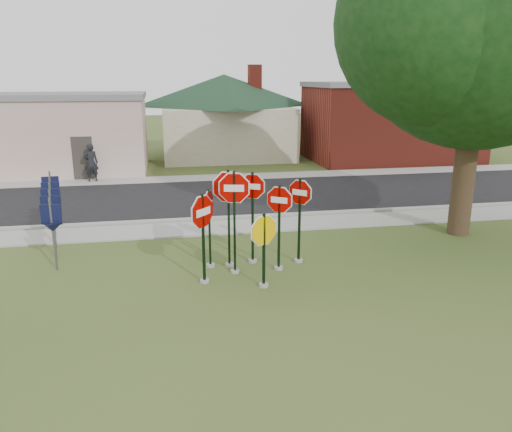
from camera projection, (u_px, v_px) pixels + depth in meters
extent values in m
plane|color=#384D1D|center=(256.00, 294.00, 11.99)|extent=(120.00, 120.00, 0.00)
cube|color=gray|center=(227.00, 227.00, 17.19)|extent=(60.00, 1.60, 0.06)
cube|color=black|center=(214.00, 198.00, 21.46)|extent=(60.00, 7.00, 0.04)
cube|color=gray|center=(205.00, 178.00, 25.53)|extent=(60.00, 1.60, 0.06)
cube|color=gray|center=(223.00, 218.00, 18.13)|extent=(60.00, 0.20, 0.14)
cylinder|color=gray|center=(235.00, 271.00, 13.28)|extent=(0.24, 0.24, 0.08)
cube|color=black|center=(235.00, 223.00, 12.92)|extent=(0.07, 0.06, 2.75)
cylinder|color=white|center=(234.00, 188.00, 12.67)|extent=(1.09, 0.24, 1.11)
cylinder|color=#990300|center=(234.00, 188.00, 12.67)|extent=(1.01, 0.23, 1.03)
cube|color=white|center=(234.00, 188.00, 12.67)|extent=(0.50, 0.12, 0.18)
cylinder|color=gray|center=(264.00, 285.00, 12.40)|extent=(0.24, 0.24, 0.08)
cube|color=black|center=(264.00, 251.00, 12.16)|extent=(0.08, 0.07, 1.88)
cylinder|color=white|center=(264.00, 231.00, 12.02)|extent=(0.96, 0.48, 1.07)
cylinder|color=#EDB700|center=(264.00, 231.00, 12.02)|extent=(0.89, 0.45, 0.99)
cylinder|color=gray|center=(205.00, 281.00, 12.64)|extent=(0.24, 0.24, 0.08)
cube|color=black|center=(203.00, 239.00, 12.34)|extent=(0.08, 0.08, 2.32)
cylinder|color=white|center=(203.00, 212.00, 12.15)|extent=(0.80, 0.86, 1.16)
cylinder|color=#990300|center=(203.00, 212.00, 12.15)|extent=(0.74, 0.80, 1.07)
cube|color=white|center=(203.00, 212.00, 12.15)|extent=(0.37, 0.40, 0.18)
cylinder|color=gray|center=(279.00, 268.00, 13.50)|extent=(0.24, 0.24, 0.08)
cube|color=black|center=(279.00, 228.00, 13.20)|extent=(0.08, 0.07, 2.33)
cylinder|color=white|center=(279.00, 200.00, 12.99)|extent=(0.83, 0.56, 0.98)
cylinder|color=#990300|center=(279.00, 200.00, 12.99)|extent=(0.77, 0.52, 0.91)
cube|color=white|center=(279.00, 200.00, 12.99)|extent=(0.38, 0.26, 0.16)
cylinder|color=gray|center=(253.00, 261.00, 14.02)|extent=(0.24, 0.24, 0.08)
cube|color=black|center=(253.00, 218.00, 13.68)|extent=(0.08, 0.07, 2.58)
cylinder|color=white|center=(253.00, 186.00, 13.44)|extent=(0.86, 0.46, 0.97)
cylinder|color=#990300|center=(253.00, 186.00, 13.44)|extent=(0.80, 0.43, 0.90)
cube|color=white|center=(253.00, 186.00, 13.44)|extent=(0.40, 0.22, 0.15)
cylinder|color=gray|center=(229.00, 265.00, 13.74)|extent=(0.24, 0.24, 0.08)
cube|color=black|center=(229.00, 219.00, 13.39)|extent=(0.06, 0.05, 2.69)
cylinder|color=white|center=(228.00, 187.00, 13.16)|extent=(1.17, 0.05, 1.17)
cylinder|color=#990300|center=(228.00, 187.00, 13.16)|extent=(1.08, 0.05, 1.08)
cube|color=white|center=(228.00, 187.00, 13.16)|extent=(0.54, 0.03, 0.19)
cylinder|color=gray|center=(298.00, 260.00, 14.06)|extent=(0.24, 0.24, 0.08)
cube|color=black|center=(299.00, 221.00, 13.74)|extent=(0.08, 0.08, 2.40)
cylinder|color=white|center=(300.00, 192.00, 13.53)|extent=(0.70, 0.69, 0.97)
cylinder|color=#990300|center=(300.00, 192.00, 13.53)|extent=(0.65, 0.64, 0.89)
cube|color=white|center=(300.00, 192.00, 13.53)|extent=(0.33, 0.32, 0.15)
cylinder|color=gray|center=(211.00, 265.00, 13.69)|extent=(0.24, 0.24, 0.08)
cube|color=black|center=(210.00, 229.00, 13.41)|extent=(0.07, 0.07, 2.19)
cylinder|color=white|center=(209.00, 205.00, 13.23)|extent=(0.39, 1.07, 1.13)
cylinder|color=#990300|center=(209.00, 205.00, 13.23)|extent=(0.36, 0.99, 1.05)
cube|color=white|center=(209.00, 205.00, 13.23)|extent=(0.18, 0.49, 0.18)
cube|color=#59595E|center=(53.00, 234.00, 13.22)|extent=(0.05, 0.05, 2.00)
cube|color=black|center=(51.00, 214.00, 13.07)|extent=(0.55, 0.13, 0.55)
cone|color=black|center=(52.00, 227.00, 13.16)|extent=(0.65, 0.65, 0.25)
cube|color=#59595E|center=(53.00, 224.00, 14.13)|extent=(0.05, 0.05, 2.00)
cube|color=black|center=(51.00, 206.00, 13.98)|extent=(0.55, 0.09, 0.55)
cone|color=black|center=(52.00, 218.00, 14.07)|extent=(0.62, 0.62, 0.25)
cube|color=#59595E|center=(53.00, 215.00, 15.04)|extent=(0.05, 0.05, 2.00)
cube|color=black|center=(51.00, 198.00, 14.89)|extent=(0.55, 0.05, 0.55)
cone|color=black|center=(52.00, 209.00, 14.99)|extent=(0.58, 0.58, 0.25)
cube|color=#59595E|center=(53.00, 207.00, 15.95)|extent=(0.05, 0.05, 2.00)
cube|color=black|center=(51.00, 191.00, 15.80)|extent=(0.55, 0.05, 0.55)
cone|color=black|center=(52.00, 201.00, 15.90)|extent=(0.58, 0.58, 0.25)
cube|color=#59595E|center=(52.00, 200.00, 16.86)|extent=(0.05, 0.05, 2.00)
cube|color=black|center=(51.00, 185.00, 16.72)|extent=(0.55, 0.09, 0.55)
cone|color=black|center=(52.00, 195.00, 16.81)|extent=(0.62, 0.62, 0.25)
cube|color=beige|center=(32.00, 135.00, 26.93)|extent=(12.00, 6.00, 4.00)
cube|color=slate|center=(27.00, 96.00, 26.37)|extent=(12.20, 6.20, 0.30)
cube|color=#332D28|center=(83.00, 159.00, 24.87)|extent=(1.00, 0.10, 2.20)
cube|color=beige|center=(225.00, 131.00, 32.75)|extent=(8.00, 8.00, 3.20)
pyramid|color=black|center=(224.00, 74.00, 31.78)|extent=(11.60, 11.60, 2.00)
cube|color=maroon|center=(255.00, 77.00, 32.19)|extent=(0.80, 0.80, 1.60)
cube|color=maroon|center=(391.00, 123.00, 31.01)|extent=(10.00, 6.00, 4.50)
cube|color=slate|center=(394.00, 84.00, 30.38)|extent=(10.20, 6.20, 0.30)
cube|color=white|center=(381.00, 122.00, 27.77)|extent=(2.00, 0.08, 0.90)
cylinder|color=black|center=(466.00, 154.00, 15.91)|extent=(0.70, 0.70, 5.30)
sphere|color=black|center=(482.00, 15.00, 14.79)|extent=(7.99, 7.99, 7.99)
cylinder|color=black|center=(467.00, 116.00, 39.94)|extent=(0.50, 0.50, 4.00)
sphere|color=black|center=(472.00, 69.00, 38.97)|extent=(5.60, 5.60, 5.60)
imported|color=black|center=(91.00, 163.00, 24.41)|extent=(0.75, 0.56, 1.86)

